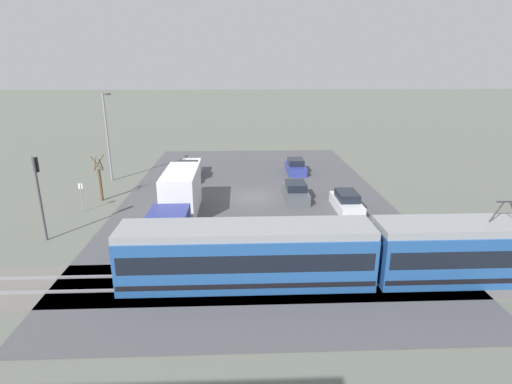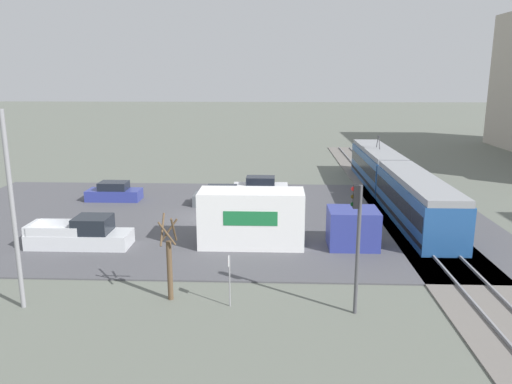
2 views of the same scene
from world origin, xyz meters
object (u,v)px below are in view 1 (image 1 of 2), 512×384
box_truck (179,199)px  sedan_car_0 (296,167)px  traffic_light_pole (39,188)px  sedan_car_2 (296,192)px  light_rail_tram (373,253)px  sedan_car_1 (347,202)px  street_lamp_near_crossing (107,131)px  pickup_truck (189,171)px  no_parking_sign (81,195)px  street_tree (100,180)px

box_truck → sedan_car_0: size_ratio=2.44×
traffic_light_pole → sedan_car_2: bearing=-157.0°
light_rail_tram → sedan_car_1: light_rail_tram is taller
sedan_car_1 → traffic_light_pole: (21.23, 4.60, 2.88)m
street_lamp_near_crossing → traffic_light_pole: bearing=90.0°
light_rail_tram → sedan_car_1: size_ratio=5.82×
pickup_truck → street_lamp_near_crossing: (7.71, 0.15, 4.13)m
street_lamp_near_crossing → no_parking_sign: street_lamp_near_crossing is taller
sedan_car_0 → sedan_car_2: (1.18, 8.79, 0.00)m
traffic_light_pole → street_lamp_near_crossing: bearing=-90.0°
street_lamp_near_crossing → no_parking_sign: 9.80m
sedan_car_2 → traffic_light_pole: 19.31m
box_truck → street_tree: street_tree is taller
sedan_car_2 → traffic_light_pole: size_ratio=0.78×
street_lamp_near_crossing → street_tree: bearing=99.1°
pickup_truck → traffic_light_pole: 16.73m
light_rail_tram → traffic_light_pole: size_ratio=4.76×
box_truck → street_lamp_near_crossing: size_ratio=1.21×
box_truck → traffic_light_pole: bearing=21.7°
street_tree → sedan_car_0: bearing=-155.0°
street_tree → street_lamp_near_crossing: bearing=-80.9°
sedan_car_2 → no_parking_sign: (17.14, 2.18, 0.71)m
traffic_light_pole → street_lamp_near_crossing: (0.01, -14.43, 1.31)m
street_lamp_near_crossing → pickup_truck: bearing=-178.9°
traffic_light_pole → pickup_truck: bearing=-117.8°
pickup_truck → street_tree: (6.67, 6.59, 1.02)m
sedan_car_1 → street_tree: size_ratio=1.16×
no_parking_sign → sedan_car_1: bearing=178.1°
street_tree → pickup_truck: bearing=-135.4°
street_lamp_near_crossing → sedan_car_0: bearing=-174.5°
traffic_light_pole → street_tree: size_ratio=1.42×
sedan_car_1 → no_parking_sign: bearing=-1.9°
box_truck → sedan_car_0: (-10.46, -12.95, -0.91)m
box_truck → sedan_car_1: 13.03m
traffic_light_pole → sedan_car_0: bearing=-139.1°
traffic_light_pole → street_lamp_near_crossing: 14.49m
box_truck → sedan_car_0: 16.68m
sedan_car_1 → traffic_light_pole: size_ratio=0.82×
light_rail_tram → sedan_car_2: light_rail_tram is taller
pickup_truck → sedan_car_1: (-13.54, 9.98, -0.06)m
sedan_car_2 → street_tree: 16.60m
light_rail_tram → sedan_car_0: size_ratio=6.24×
sedan_car_0 → box_truck: bearing=51.1°
box_truck → no_parking_sign: size_ratio=4.47×
no_parking_sign → sedan_car_0: bearing=-149.1°
pickup_truck → no_parking_sign: bearing=52.0°
no_parking_sign → sedan_car_2: bearing=-172.8°
street_lamp_near_crossing → light_rail_tram: bearing=134.0°
box_truck → street_lamp_near_crossing: (8.31, -11.14, 3.29)m
box_truck → pickup_truck: size_ratio=1.76×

